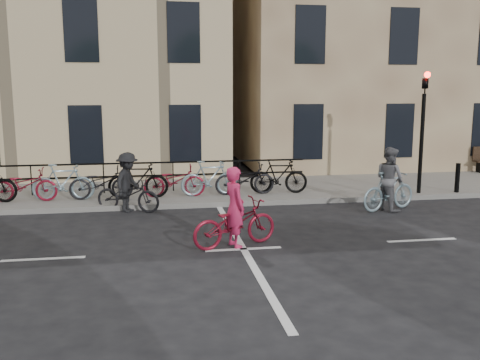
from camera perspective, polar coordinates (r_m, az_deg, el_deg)
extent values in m
plane|color=black|center=(11.24, 0.37, -7.40)|extent=(120.00, 120.00, 0.00)
cube|color=slate|center=(17.03, -16.58, -1.59)|extent=(46.00, 4.00, 0.15)
cube|color=#947859|center=(26.10, 15.74, 15.69)|extent=(14.00, 10.00, 12.00)
cylinder|color=black|center=(17.04, 18.78, 3.66)|extent=(0.12, 0.12, 3.00)
imported|color=black|center=(16.96, 19.15, 10.22)|extent=(0.15, 0.18, 0.90)
sphere|color=#FF0C05|center=(16.85, 19.37, 10.55)|extent=(0.18, 0.18, 0.18)
cylinder|color=black|center=(16.56, 15.08, 0.00)|extent=(0.14, 0.14, 0.90)
cylinder|color=black|center=(17.68, 22.18, 0.22)|extent=(0.14, 0.14, 0.90)
cube|color=black|center=(22.16, 24.19, 1.24)|extent=(0.06, 0.38, 0.40)
cube|color=black|center=(16.73, -12.55, 0.30)|extent=(11.45, 0.04, 0.95)
imported|color=maroon|center=(16.21, -22.01, -0.50)|extent=(1.80, 0.63, 0.95)
imported|color=#7D98A3|center=(16.00, -18.35, -0.22)|extent=(1.75, 0.49, 1.05)
imported|color=black|center=(15.88, -14.60, -0.30)|extent=(1.80, 0.63, 0.95)
imported|color=black|center=(15.81, -10.82, -0.01)|extent=(1.75, 0.49, 1.05)
imported|color=maroon|center=(15.83, -7.01, -0.08)|extent=(1.80, 0.63, 0.95)
imported|color=#7D98A3|center=(15.89, -3.23, 0.21)|extent=(1.75, 0.49, 1.05)
imported|color=black|center=(16.05, 0.50, 0.13)|extent=(1.80, 0.63, 0.95)
imported|color=black|center=(16.25, 4.15, 0.41)|extent=(1.75, 0.49, 1.05)
imported|color=maroon|center=(11.32, -0.57, -4.62)|extent=(2.03, 1.25, 1.01)
imported|color=#CE2456|center=(11.23, -0.57, -2.89)|extent=(0.59, 0.72, 1.71)
imported|color=#7D98A3|center=(15.17, 15.60, -1.12)|extent=(1.87, 1.09, 1.08)
imported|color=#5C5C61|center=(15.12, 15.66, 0.11)|extent=(0.91, 1.02, 1.74)
imported|color=black|center=(14.77, -11.85, -1.51)|extent=(1.92, 1.33, 0.96)
imported|color=black|center=(14.71, -11.90, -0.24)|extent=(0.98, 1.20, 1.62)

